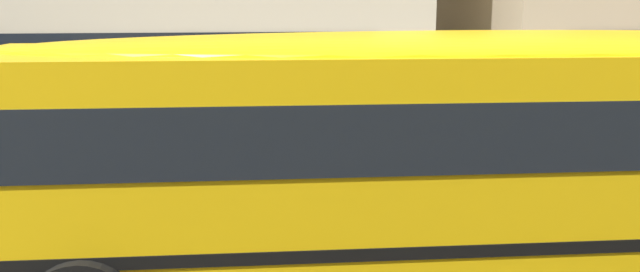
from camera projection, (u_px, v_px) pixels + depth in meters
sidewalk_far at (468, 135)px, 16.22m from camera, size 120.00×3.00×0.01m
school_bus at (480, 140)px, 7.21m from camera, size 13.17×3.36×2.93m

